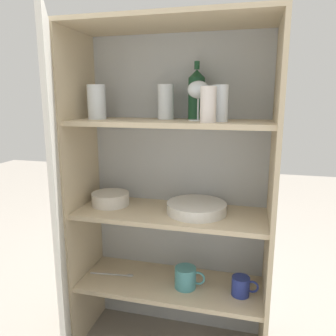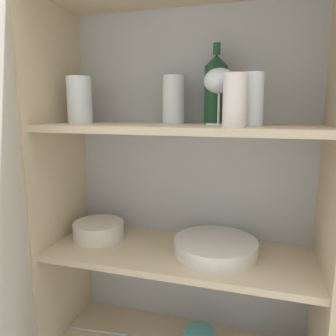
% 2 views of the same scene
% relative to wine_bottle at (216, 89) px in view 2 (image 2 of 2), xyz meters
% --- Properties ---
extents(cupboard_back_panel, '(0.86, 0.02, 1.42)m').
position_rel_wine_bottle_xyz_m(cupboard_back_panel, '(-0.09, 0.06, -0.45)').
color(cupboard_back_panel, '#B2B7BC').
rests_on(cupboard_back_panel, ground_plane).
extents(cupboard_side_left, '(0.02, 0.35, 1.42)m').
position_rel_wine_bottle_xyz_m(cupboard_side_left, '(-0.51, -0.10, -0.45)').
color(cupboard_side_left, '#CCB793').
rests_on(cupboard_side_left, ground_plane).
extents(cupboard_side_right, '(0.02, 0.35, 1.42)m').
position_rel_wine_bottle_xyz_m(cupboard_side_right, '(0.33, -0.10, -0.45)').
color(cupboard_side_right, '#CCB793').
rests_on(cupboard_side_right, ground_plane).
extents(shelf_board_middle, '(0.82, 0.31, 0.02)m').
position_rel_wine_bottle_xyz_m(shelf_board_middle, '(-0.09, -0.10, -0.51)').
color(shelf_board_middle, beige).
extents(shelf_board_upper, '(0.82, 0.31, 0.02)m').
position_rel_wine_bottle_xyz_m(shelf_board_upper, '(-0.09, -0.10, -0.12)').
color(shelf_board_upper, beige).
extents(cupboard_door, '(0.23, 0.37, 1.42)m').
position_rel_wine_bottle_xyz_m(cupboard_door, '(-0.41, -0.46, -0.45)').
color(cupboard_door, silver).
rests_on(cupboard_door, ground_plane).
extents(tumbler_glass_0, '(0.08, 0.08, 0.15)m').
position_rel_wine_bottle_xyz_m(tumbler_glass_0, '(-0.42, -0.10, -0.03)').
color(tumbler_glass_0, white).
rests_on(tumbler_glass_0, shelf_board_upper).
extents(tumbler_glass_1, '(0.07, 0.07, 0.15)m').
position_rel_wine_bottle_xyz_m(tumbler_glass_1, '(-0.13, -0.02, -0.03)').
color(tumbler_glass_1, white).
rests_on(tumbler_glass_1, shelf_board_upper).
extents(tumbler_glass_2, '(0.06, 0.06, 0.14)m').
position_rel_wine_bottle_xyz_m(tumbler_glass_2, '(0.11, -0.13, -0.04)').
color(tumbler_glass_2, white).
rests_on(tumbler_glass_2, shelf_board_upper).
extents(tumbler_glass_3, '(0.06, 0.06, 0.13)m').
position_rel_wine_bottle_xyz_m(tumbler_glass_3, '(0.08, -0.19, -0.04)').
color(tumbler_glass_3, silver).
rests_on(tumbler_glass_3, shelf_board_upper).
extents(wine_glass_0, '(0.09, 0.09, 0.16)m').
position_rel_wine_bottle_xyz_m(wine_glass_0, '(0.02, -0.10, 0.01)').
color(wine_glass_0, white).
rests_on(wine_glass_0, shelf_board_upper).
extents(wine_bottle, '(0.07, 0.07, 0.24)m').
position_rel_wine_bottle_xyz_m(wine_bottle, '(0.00, 0.00, 0.00)').
color(wine_bottle, '#194728').
rests_on(wine_bottle, shelf_board_upper).
extents(plate_stack_white, '(0.26, 0.26, 0.04)m').
position_rel_wine_bottle_xyz_m(plate_stack_white, '(0.02, -0.09, -0.48)').
color(plate_stack_white, silver).
rests_on(plate_stack_white, shelf_board_middle).
extents(mixing_bowl_large, '(0.17, 0.17, 0.06)m').
position_rel_wine_bottle_xyz_m(mixing_bowl_large, '(-0.38, -0.08, -0.47)').
color(mixing_bowl_large, silver).
rests_on(mixing_bowl_large, shelf_board_middle).
extents(serving_spoon, '(0.21, 0.04, 0.01)m').
position_rel_wine_bottle_xyz_m(serving_spoon, '(-0.36, -0.11, -0.84)').
color(serving_spoon, silver).
rests_on(serving_spoon, shelf_board_lower).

